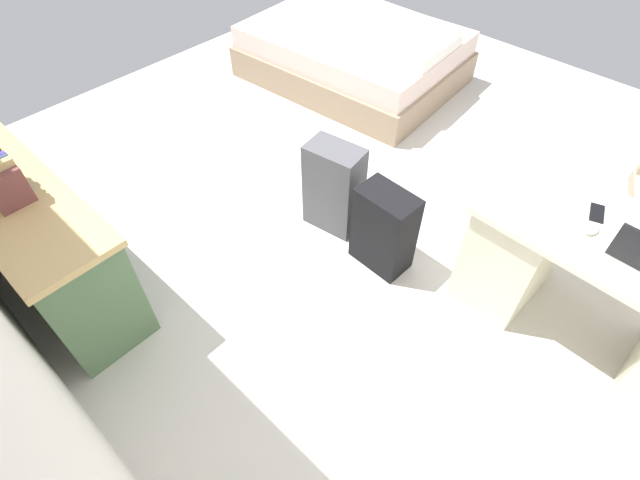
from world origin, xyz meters
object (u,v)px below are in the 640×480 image
Objects in this scene: suitcase_black at (384,230)px; suitcase_spare_grey at (334,188)px; desk at (603,291)px; cell_phone_by_mouse at (597,213)px; computer_mouse at (592,229)px; credenza at (27,228)px; bed at (354,54)px.

suitcase_spare_grey reaches higher than suitcase_black.
desk is 2.30× the size of suitcase_spare_grey.
suitcase_spare_grey is at bearing -2.25° from cell_phone_by_mouse.
cell_phone_by_mouse is at bearing -77.18° from computer_mouse.
suitcase_black is (-1.49, -1.50, -0.10)m from credenza.
suitcase_black is at bearing 19.51° from computer_mouse.
computer_mouse reaches higher than suitcase_black.
computer_mouse is 0.14m from cell_phone_by_mouse.
desk is at bearing -165.35° from computer_mouse.
credenza reaches higher than cell_phone_by_mouse.
computer_mouse is at bearing -159.85° from suitcase_black.
credenza reaches higher than suitcase_spare_grey.
suitcase_black is (-1.64, 1.65, 0.04)m from bed.
suitcase_black is at bearing -134.75° from credenza.
credenza is 3.16× the size of suitcase_black.
suitcase_spare_grey is 4.67× the size of cell_phone_by_mouse.
computer_mouse reaches higher than bed.
cell_phone_by_mouse is at bearing 154.85° from bed.
desk is 14.60× the size of computer_mouse.
suitcase_black is 1.13m from cell_phone_by_mouse.
suitcase_black is 0.90× the size of suitcase_spare_grey.
suitcase_black is at bearing 165.37° from suitcase_spare_grey.
desk is 0.42m from computer_mouse.
desk reaches higher than suitcase_black.
suitcase_spare_grey is at bearing 126.36° from bed.
suitcase_black is at bearing 16.94° from desk.
bed reaches higher than suitcase_black.
bed is at bearing -43.21° from cell_phone_by_mouse.
computer_mouse is at bearing -143.56° from credenza.
suitcase_spare_grey is (-1.03, -1.55, -0.07)m from credenza.
cell_phone_by_mouse is (-2.58, 1.21, 0.50)m from bed.
credenza reaches higher than bed.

